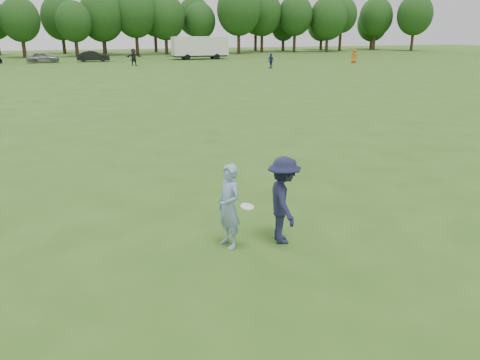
% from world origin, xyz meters
% --- Properties ---
extents(ground, '(200.00, 200.00, 0.00)m').
position_xyz_m(ground, '(0.00, 0.00, 0.00)').
color(ground, '#315818').
rests_on(ground, ground).
extents(thrower, '(0.56, 0.72, 1.76)m').
position_xyz_m(thrower, '(-0.52, -0.27, 0.88)').
color(thrower, '#7E9BC3').
rests_on(thrower, ground).
extents(defender, '(0.91, 1.31, 1.85)m').
position_xyz_m(defender, '(0.61, -0.45, 0.93)').
color(defender, '#1A1D3B').
rests_on(defender, ground).
extents(player_far_b, '(0.69, 1.05, 1.66)m').
position_xyz_m(player_far_b, '(18.39, 41.28, 0.83)').
color(player_far_b, navy).
rests_on(player_far_b, ground).
extents(player_far_c, '(1.04, 0.85, 1.82)m').
position_xyz_m(player_far_c, '(31.99, 45.41, 0.91)').
color(player_far_c, '#C85C17').
rests_on(player_far_c, ground).
extents(player_far_d, '(1.91, 0.68, 2.03)m').
position_xyz_m(player_far_d, '(4.34, 50.47, 1.01)').
color(player_far_d, black).
rests_on(player_far_d, ground).
extents(car_e, '(4.05, 1.64, 1.38)m').
position_xyz_m(car_e, '(-6.22, 59.61, 0.69)').
color(car_e, slate).
rests_on(car_e, ground).
extents(car_f, '(4.43, 1.90, 1.42)m').
position_xyz_m(car_f, '(0.16, 59.78, 0.71)').
color(car_f, black).
rests_on(car_f, ground).
extents(field_cone, '(0.28, 0.28, 0.30)m').
position_xyz_m(field_cone, '(25.75, 46.40, 0.15)').
color(field_cone, orange).
rests_on(field_cone, ground).
extents(disc_in_play, '(0.31, 0.32, 0.09)m').
position_xyz_m(disc_in_play, '(-0.24, -0.57, 0.94)').
color(disc_in_play, white).
rests_on(disc_in_play, ground).
extents(cargo_trailer, '(9.00, 2.75, 3.20)m').
position_xyz_m(cargo_trailer, '(15.17, 59.85, 1.78)').
color(cargo_trailer, white).
rests_on(cargo_trailer, ground).
extents(treeline, '(130.35, 18.39, 11.74)m').
position_xyz_m(treeline, '(2.81, 76.90, 6.26)').
color(treeline, '#332114').
rests_on(treeline, ground).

